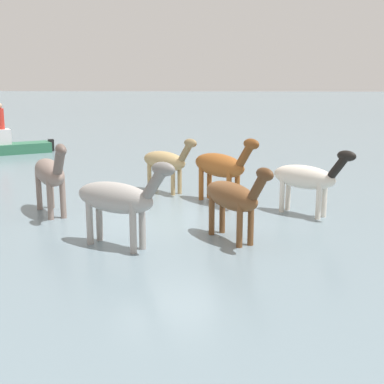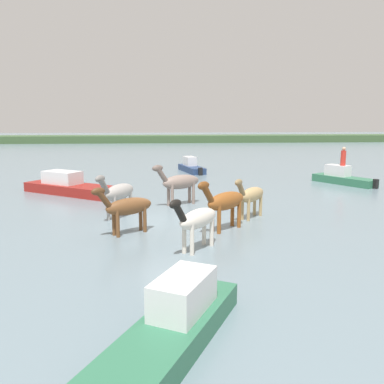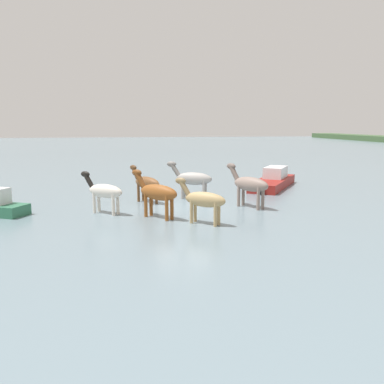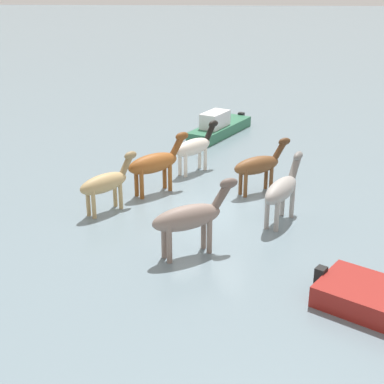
{
  "view_description": "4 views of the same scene",
  "coord_description": "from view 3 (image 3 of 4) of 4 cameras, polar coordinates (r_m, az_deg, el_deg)",
  "views": [
    {
      "loc": [
        -13.28,
        -1.19,
        3.67
      ],
      "look_at": [
        -0.71,
        -0.68,
        0.89
      ],
      "focal_mm": 50.04,
      "sensor_mm": 36.0,
      "label": 1
    },
    {
      "loc": [
        -0.52,
        -15.68,
        4.13
      ],
      "look_at": [
        0.83,
        0.83,
        1.06
      ],
      "focal_mm": 37.11,
      "sensor_mm": 36.0,
      "label": 2
    },
    {
      "loc": [
        19.13,
        -2.95,
        3.97
      ],
      "look_at": [
        -0.8,
        0.56,
        0.62
      ],
      "focal_mm": 38.86,
      "sensor_mm": 36.0,
      "label": 3
    },
    {
      "loc": [
        -0.35,
        17.0,
        7.42
      ],
      "look_at": [
        0.5,
        0.29,
        0.73
      ],
      "focal_mm": 52.96,
      "sensor_mm": 36.0,
      "label": 4
    }
  ],
  "objects": [
    {
      "name": "horse_lead",
      "position": [
        17.57,
        -4.84,
        -0.05
      ],
      "size": [
        2.17,
        2.0,
        1.99
      ],
      "rotation": [
        0.0,
        0.0,
        3.87
      ],
      "color": "brown",
      "rests_on": "ground_plane"
    },
    {
      "name": "ground_plane",
      "position": [
        19.76,
        -1.19,
        -2.2
      ],
      "size": [
        208.55,
        208.55,
        0.0
      ],
      "primitive_type": "plane",
      "color": "slate"
    },
    {
      "name": "horse_pinto_flank",
      "position": [
        21.09,
        -6.32,
        1.27
      ],
      "size": [
        2.17,
        1.6,
        1.83
      ],
      "rotation": [
        0.0,
        0.0,
        3.72
      ],
      "color": "brown",
      "rests_on": "ground_plane"
    },
    {
      "name": "horse_dun_straggler",
      "position": [
        16.47,
        1.55,
        -1.04
      ],
      "size": [
        1.79,
        1.97,
        1.79
      ],
      "rotation": [
        0.0,
        0.0,
        3.99
      ],
      "color": "tan",
      "rests_on": "ground_plane"
    },
    {
      "name": "boat_motor_center",
      "position": [
        26.68,
        11.08,
        1.38
      ],
      "size": [
        5.84,
        4.67,
        1.38
      ],
      "rotation": [
        0.0,
        0.0,
        2.55
      ],
      "color": "maroon",
      "rests_on": "ground_plane"
    },
    {
      "name": "horse_chestnut_trailing",
      "position": [
        21.93,
        0.03,
        1.84
      ],
      "size": [
        1.57,
        2.41,
        1.97
      ],
      "rotation": [
        0.0,
        0.0,
        4.21
      ],
      "color": "#9E9993",
      "rests_on": "ground_plane"
    },
    {
      "name": "horse_mid_herd",
      "position": [
        19.87,
        7.87,
        1.07
      ],
      "size": [
        2.45,
        1.7,
        2.04
      ],
      "rotation": [
        0.0,
        0.0,
        3.68
      ],
      "color": "gray",
      "rests_on": "ground_plane"
    },
    {
      "name": "horse_dark_mare",
      "position": [
        18.76,
        -11.98,
        0.12
      ],
      "size": [
        1.81,
        2.04,
        1.84
      ],
      "rotation": [
        0.0,
        0.0,
        4.01
      ],
      "color": "silver",
      "rests_on": "ground_plane"
    }
  ]
}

